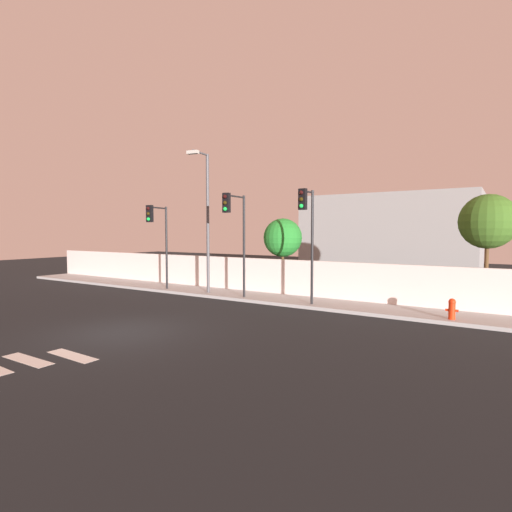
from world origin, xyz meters
TOP-DOWN VIEW (x-y plane):
  - ground_plane at (0.00, 0.00)m, footprint 80.00×80.00m
  - sidewalk at (0.00, 8.20)m, footprint 36.00×2.40m
  - perimeter_wall at (0.00, 9.49)m, footprint 36.00×0.18m
  - traffic_light_left at (-5.28, 6.75)m, footprint 0.52×1.73m
  - traffic_light_center at (3.51, 7.10)m, footprint 0.36×1.10m
  - traffic_light_right at (-0.08, 6.74)m, footprint 0.35×1.81m
  - street_lamp_curbside at (-2.54, 7.56)m, footprint 0.63×1.63m
  - fire_hydrant at (9.25, 7.45)m, footprint 0.44×0.26m
  - roadside_tree_leftmost at (0.56, 10.31)m, footprint 2.09×2.09m
  - roadside_tree_midleft at (10.19, 10.31)m, footprint 2.26×2.26m
  - low_building_distant at (2.93, 23.49)m, footprint 12.93×6.00m

SIDE VIEW (x-z plane):
  - ground_plane at x=0.00m, z-range 0.00..0.00m
  - sidewalk at x=0.00m, z-range 0.00..0.15m
  - fire_hydrant at x=9.25m, z-range 0.18..0.96m
  - perimeter_wall at x=0.00m, z-range 0.15..1.95m
  - roadside_tree_leftmost at x=0.56m, z-range 1.00..5.12m
  - low_building_distant at x=2.93m, z-range 0.00..6.25m
  - traffic_light_left at x=-5.28m, z-range 1.24..5.88m
  - roadside_tree_midleft at x=10.19m, z-range 1.33..6.28m
  - traffic_light_right at x=-0.08m, z-range 1.30..6.32m
  - traffic_light_center at x=3.51m, z-range 1.28..6.35m
  - street_lamp_curbside at x=-2.54m, z-range 0.74..8.04m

